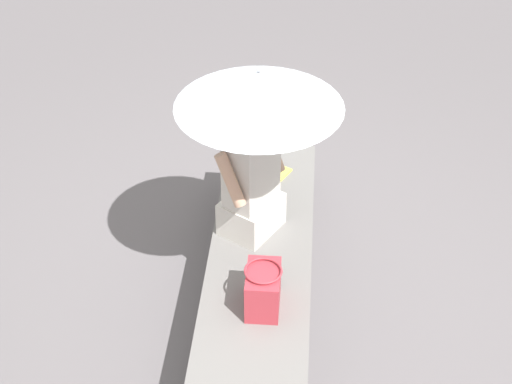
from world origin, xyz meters
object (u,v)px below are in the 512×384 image
handbag_black (263,289)px  parasol (259,90)px  person_seated (251,176)px  magazine (269,176)px

handbag_black → parasol: bearing=-173.4°
handbag_black → person_seated: bearing=-169.9°
parasol → magazine: (-0.63, 0.02, -1.01)m
person_seated → magazine: size_ratio=3.21×
magazine → handbag_black: bearing=29.8°
parasol → handbag_black: 1.05m
parasol → handbag_black: bearing=6.6°
person_seated → parasol: parasol is taller
person_seated → parasol: (0.09, 0.05, 0.63)m
magazine → person_seated: bearing=20.1°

